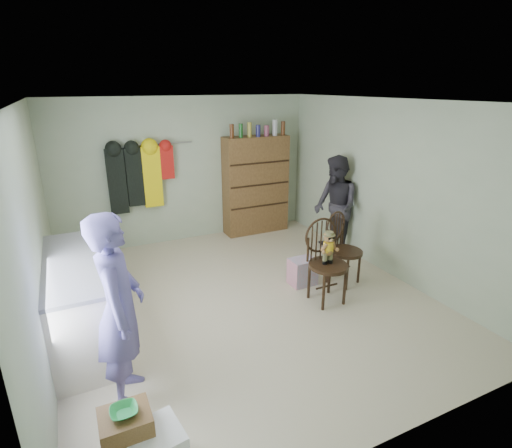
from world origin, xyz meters
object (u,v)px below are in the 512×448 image
counter (80,300)px  chair_front (326,255)px  chair_far (342,246)px  dresser (256,185)px

counter → chair_front: (2.88, -0.44, 0.15)m
chair_far → dresser: size_ratio=0.49×
chair_front → chair_far: size_ratio=1.06×
counter → chair_far: bearing=-1.8°
chair_far → counter: bearing=158.8°
chair_far → dresser: (-0.18, 2.41, 0.36)m
chair_far → dresser: bearing=74.8°
chair_front → chair_far: bearing=33.4°
dresser → chair_far: bearing=-85.8°
dresser → chair_front: bearing=-96.7°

